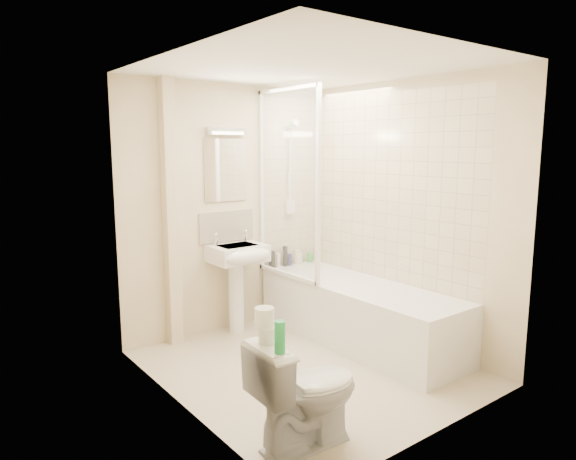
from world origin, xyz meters
TOP-DOWN VIEW (x-y plane):
  - floor at (0.00, 0.00)m, footprint 2.50×2.50m
  - wall_back at (0.00, 1.25)m, footprint 2.20×0.02m
  - wall_left at (-1.10, 0.00)m, footprint 0.02×2.50m
  - wall_right at (1.10, 0.00)m, footprint 0.02×2.50m
  - ceiling at (0.00, 0.00)m, footprint 2.20×2.50m
  - tile_back at (0.75, 1.24)m, footprint 0.70×0.01m
  - tile_right at (1.09, 0.16)m, footprint 0.01×2.10m
  - pipe_boxing at (-0.62, 1.19)m, footprint 0.12×0.12m
  - splashback at (-0.01, 1.24)m, footprint 0.60×0.02m
  - mirror at (-0.01, 1.24)m, footprint 0.46×0.01m
  - strip_light at (-0.01, 1.22)m, footprint 0.42×0.07m
  - bathtub at (0.75, 0.16)m, footprint 0.70×2.10m
  - shower_screen at (0.40, 0.80)m, footprint 0.04×0.92m
  - shower_fixture at (0.75, 1.19)m, footprint 0.10×0.16m
  - pedestal_sink at (-0.01, 1.01)m, footprint 0.51×0.48m
  - bottle_black_a at (0.47, 1.16)m, footprint 0.07×0.07m
  - bottle_white_a at (0.55, 1.16)m, footprint 0.05×0.05m
  - bottle_black_b at (0.65, 1.16)m, footprint 0.05×0.05m
  - bottle_blue at (0.71, 1.16)m, footprint 0.05×0.05m
  - bottle_cream at (0.81, 1.16)m, footprint 0.06×0.06m
  - bottle_white_b at (0.84, 1.16)m, footprint 0.06×0.06m
  - bottle_green at (0.99, 1.16)m, footprint 0.07×0.07m
  - toilet at (-0.72, -0.85)m, footprint 0.47×0.73m
  - toilet_roll_lower at (-0.97, -0.80)m, footprint 0.10×0.10m
  - toilet_roll_upper at (-0.97, -0.78)m, footprint 0.11×0.11m
  - green_bottle at (-1.00, -0.96)m, footprint 0.06×0.06m

SIDE VIEW (x-z plane):
  - floor at x=0.00m, z-range 0.00..0.00m
  - bathtub at x=0.75m, z-range 0.01..0.56m
  - toilet at x=-0.72m, z-range 0.00..0.70m
  - bottle_green at x=0.99m, z-range 0.55..0.65m
  - bottle_blue at x=0.71m, z-range 0.55..0.68m
  - bottle_white_b at x=0.84m, z-range 0.55..0.68m
  - bottle_white_a at x=0.55m, z-range 0.55..0.70m
  - bottle_cream at x=0.81m, z-range 0.55..0.71m
  - bottle_black_a at x=0.47m, z-range 0.55..0.73m
  - bottle_black_b at x=0.65m, z-range 0.55..0.77m
  - pedestal_sink at x=-0.01m, z-range 0.20..1.19m
  - toilet_roll_lower at x=-0.97m, z-range 0.70..0.79m
  - green_bottle at x=-1.00m, z-range 0.70..0.88m
  - toilet_roll_upper at x=-0.97m, z-range 0.79..0.90m
  - splashback at x=-0.01m, z-range 0.88..1.18m
  - wall_back at x=0.00m, z-range 0.00..2.40m
  - wall_left at x=-1.10m, z-range 0.00..2.40m
  - wall_right at x=1.10m, z-range 0.00..2.40m
  - pipe_boxing at x=-0.62m, z-range 0.00..2.40m
  - tile_back at x=0.75m, z-range 0.55..2.30m
  - tile_right at x=1.09m, z-range 0.55..2.30m
  - shower_screen at x=0.40m, z-range 0.55..2.35m
  - shower_fixture at x=0.75m, z-range 1.05..2.04m
  - mirror at x=-0.01m, z-range 1.28..1.88m
  - strip_light at x=-0.01m, z-range 1.92..1.98m
  - ceiling at x=0.00m, z-range 2.39..2.41m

